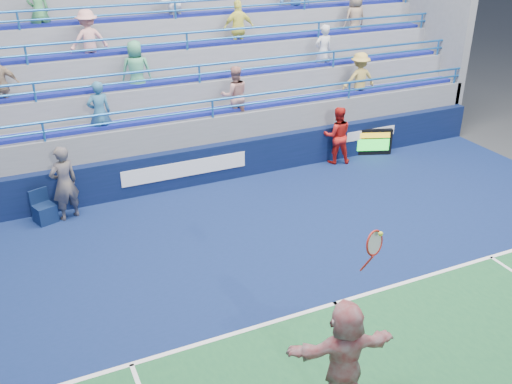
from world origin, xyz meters
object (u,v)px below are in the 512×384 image
line_judge (64,183)px  ball_girl (337,135)px  tennis_player (344,354)px  judge_chair (45,212)px  serve_speed_board (372,142)px

line_judge → ball_girl: line_judge is taller
ball_girl → line_judge: bearing=21.2°
tennis_player → line_judge: 8.61m
judge_chair → serve_speed_board: bearing=1.7°
serve_speed_board → judge_chair: bearing=-178.3°
tennis_player → line_judge: bearing=110.5°
judge_chair → line_judge: line_judge is taller
serve_speed_board → ball_girl: 1.47m
serve_speed_board → ball_girl: size_ratio=0.68×
serve_speed_board → line_judge: bearing=-177.9°
judge_chair → tennis_player: 8.90m
judge_chair → line_judge: bearing=-5.3°
line_judge → serve_speed_board: bearing=160.8°
tennis_player → ball_girl: bearing=58.7°
ball_girl → tennis_player: bearing=77.9°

